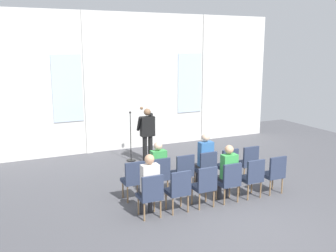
{
  "coord_description": "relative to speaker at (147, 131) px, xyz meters",
  "views": [
    {
      "loc": [
        -4.4,
        -5.93,
        3.48
      ],
      "look_at": [
        -0.05,
        3.43,
        1.34
      ],
      "focal_mm": 41.11,
      "sensor_mm": 36.0,
      "label": 1
    }
  ],
  "objects": [
    {
      "name": "chair_r0_c0",
      "position": [
        -1.43,
        -2.7,
        -0.43
      ],
      "size": [
        0.46,
        0.44,
        0.94
      ],
      "color": "olive",
      "rests_on": "ground"
    },
    {
      "name": "chair_r1_c3",
      "position": [
        0.49,
        -3.73,
        -0.43
      ],
      "size": [
        0.46,
        0.44,
        0.94
      ],
      "color": "olive",
      "rests_on": "ground"
    },
    {
      "name": "chair_r0_c2",
      "position": [
        -0.15,
        -2.7,
        -0.43
      ],
      "size": [
        0.46,
        0.44,
        0.94
      ],
      "color": "olive",
      "rests_on": "ground"
    },
    {
      "name": "chair_r1_c4",
      "position": [
        1.13,
        -3.73,
        -0.43
      ],
      "size": [
        0.46,
        0.44,
        0.94
      ],
      "color": "olive",
      "rests_on": "ground"
    },
    {
      "name": "chair_r0_c3",
      "position": [
        0.49,
        -2.7,
        -0.43
      ],
      "size": [
        0.46,
        0.44,
        0.94
      ],
      "color": "olive",
      "rests_on": "ground"
    },
    {
      "name": "audience_r0_c3",
      "position": [
        0.49,
        -2.62,
        -0.2
      ],
      "size": [
        0.36,
        0.39,
        1.38
      ],
      "color": "#2D2D33",
      "rests_on": "ground"
    },
    {
      "name": "chair_r0_c5",
      "position": [
        1.77,
        -2.7,
        -0.43
      ],
      "size": [
        0.46,
        0.44,
        0.94
      ],
      "color": "olive",
      "rests_on": "ground"
    },
    {
      "name": "chair_r0_c1",
      "position": [
        -0.79,
        -2.7,
        -0.43
      ],
      "size": [
        0.46,
        0.44,
        0.94
      ],
      "color": "olive",
      "rests_on": "ground"
    },
    {
      "name": "chair_r1_c1",
      "position": [
        -0.79,
        -3.73,
        -0.43
      ],
      "size": [
        0.46,
        0.44,
        0.94
      ],
      "color": "olive",
      "rests_on": "ground"
    },
    {
      "name": "rear_partition",
      "position": [
        0.19,
        1.75,
        1.33
      ],
      "size": [
        10.91,
        0.14,
        4.59
      ],
      "color": "silver",
      "rests_on": "ground"
    },
    {
      "name": "chair_r1_c5",
      "position": [
        1.77,
        -3.73,
        -0.43
      ],
      "size": [
        0.46,
        0.44,
        0.94
      ],
      "color": "olive",
      "rests_on": "ground"
    },
    {
      "name": "audience_r1_c0",
      "position": [
        -1.43,
        -3.65,
        -0.21
      ],
      "size": [
        0.36,
        0.39,
        1.35
      ],
      "color": "#2D2D33",
      "rests_on": "ground"
    },
    {
      "name": "chair_r1_c2",
      "position": [
        -0.15,
        -3.73,
        -0.43
      ],
      "size": [
        0.46,
        0.44,
        0.94
      ],
      "color": "olive",
      "rests_on": "ground"
    },
    {
      "name": "chair_r0_c4",
      "position": [
        1.13,
        -2.7,
        -0.43
      ],
      "size": [
        0.46,
        0.44,
        0.94
      ],
      "color": "olive",
      "rests_on": "ground"
    },
    {
      "name": "audience_r0_c1",
      "position": [
        -0.79,
        -2.62,
        -0.23
      ],
      "size": [
        0.36,
        0.39,
        1.31
      ],
      "color": "#2D2D33",
      "rests_on": "ground"
    },
    {
      "name": "mic_stand",
      "position": [
        -0.44,
        0.27,
        -0.62
      ],
      "size": [
        0.28,
        0.28,
        1.55
      ],
      "color": "black",
      "rests_on": "ground"
    },
    {
      "name": "chair_r1_c0",
      "position": [
        -1.43,
        -3.73,
        -0.43
      ],
      "size": [
        0.46,
        0.44,
        0.94
      ],
      "color": "olive",
      "rests_on": "ground"
    },
    {
      "name": "audience_r1_c3",
      "position": [
        0.49,
        -3.65,
        -0.22
      ],
      "size": [
        0.36,
        0.39,
        1.33
      ],
      "color": "#2D2D33",
      "rests_on": "ground"
    },
    {
      "name": "ground_plane",
      "position": [
        0.17,
        -4.67,
        -0.96
      ],
      "size": [
        16.72,
        16.72,
        0.0
      ],
      "primitive_type": "plane",
      "color": "#4C4C51"
    },
    {
      "name": "speaker",
      "position": [
        0.0,
        0.0,
        0.0
      ],
      "size": [
        0.51,
        0.69,
        1.65
      ],
      "color": "black",
      "rests_on": "ground"
    }
  ]
}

